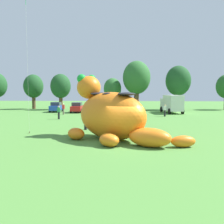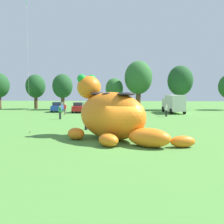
% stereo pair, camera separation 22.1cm
% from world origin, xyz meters
% --- Properties ---
extents(ground_plane, '(160.00, 160.00, 0.00)m').
position_xyz_m(ground_plane, '(0.00, 0.00, 0.00)').
color(ground_plane, '#4C8438').
extents(giant_inflatable_creature, '(8.87, 6.94, 4.82)m').
position_xyz_m(giant_inflatable_creature, '(-1.00, 1.64, 1.76)').
color(giant_inflatable_creature, orange).
rests_on(giant_inflatable_creature, ground).
extents(car_blue, '(2.21, 4.23, 1.72)m').
position_xyz_m(car_blue, '(-12.32, 25.72, 0.86)').
color(car_blue, '#2347B7').
rests_on(car_blue, ground).
extents(car_red, '(2.06, 4.16, 1.72)m').
position_xyz_m(car_red, '(-8.40, 24.72, 0.86)').
color(car_red, red).
rests_on(car_red, ground).
extents(car_silver, '(2.32, 4.28, 1.72)m').
position_xyz_m(car_silver, '(-4.60, 25.26, 0.86)').
color(car_silver, '#B7BABF').
rests_on(car_silver, ground).
extents(car_yellow, '(2.01, 4.14, 1.72)m').
position_xyz_m(car_yellow, '(-0.33, 24.62, 0.86)').
color(car_yellow, yellow).
rests_on(car_yellow, ground).
extents(box_truck, '(3.09, 6.62, 2.95)m').
position_xyz_m(box_truck, '(7.39, 24.82, 1.60)').
color(box_truck, silver).
rests_on(box_truck, ground).
extents(tree_left, '(3.97, 3.97, 7.05)m').
position_xyz_m(tree_left, '(-19.11, 32.76, 4.61)').
color(tree_left, brown).
rests_on(tree_left, ground).
extents(tree_mid_left, '(3.96, 3.96, 7.03)m').
position_xyz_m(tree_mid_left, '(-13.08, 31.42, 4.60)').
color(tree_mid_left, brown).
rests_on(tree_mid_left, ground).
extents(tree_centre_left, '(3.54, 3.54, 6.28)m').
position_xyz_m(tree_centre_left, '(-2.95, 33.15, 4.11)').
color(tree_centre_left, brown).
rests_on(tree_centre_left, ground).
extents(tree_centre, '(5.34, 5.34, 9.47)m').
position_xyz_m(tree_centre, '(1.83, 31.72, 6.20)').
color(tree_centre, brown).
rests_on(tree_centre, ground).
extents(tree_centre_right, '(4.81, 4.81, 8.55)m').
position_xyz_m(tree_centre_right, '(9.86, 32.12, 5.59)').
color(tree_centre_right, brown).
rests_on(tree_centre_right, ground).
extents(spectator_near_inflatable, '(0.38, 0.26, 1.71)m').
position_xyz_m(spectator_near_inflatable, '(-3.64, 5.86, 0.85)').
color(spectator_near_inflatable, black).
rests_on(spectator_near_inflatable, ground).
extents(spectator_mid_field, '(0.38, 0.26, 1.71)m').
position_xyz_m(spectator_mid_field, '(5.39, 18.69, 0.85)').
color(spectator_mid_field, black).
rests_on(spectator_mid_field, ground).
extents(spectator_by_cars, '(0.38, 0.26, 1.71)m').
position_xyz_m(spectator_by_cars, '(-8.57, 14.34, 0.85)').
color(spectator_by_cars, black).
rests_on(spectator_by_cars, ground).
extents(spectator_wandering, '(0.38, 0.26, 1.71)m').
position_xyz_m(spectator_wandering, '(-9.70, 20.75, 0.85)').
color(spectator_wandering, '#726656').
rests_on(spectator_wandering, ground).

